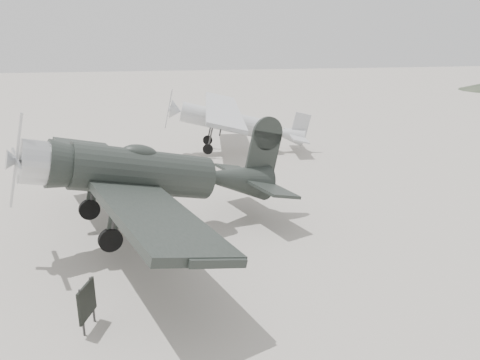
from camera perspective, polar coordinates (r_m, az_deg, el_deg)
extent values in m
plane|color=gray|center=(15.54, -0.88, -9.81)|extent=(160.00, 160.00, 0.00)
cylinder|color=black|center=(16.70, -11.75, 0.75)|extent=(5.21, 3.07, 1.58)
cone|color=black|center=(18.08, -0.47, 2.60)|extent=(3.25, 2.32, 1.47)
cylinder|color=#BABDC0|center=(16.09, -23.48, -1.03)|extent=(1.41, 1.65, 1.40)
cone|color=#BABDC0|center=(16.05, -25.86, -1.39)|extent=(0.57, 0.72, 0.63)
cube|color=#BABDC0|center=(16.05, -25.59, -1.35)|extent=(0.13, 0.21, 2.94)
ellipsoid|color=black|center=(16.46, -12.65, 2.97)|extent=(1.42, 1.12, 0.52)
cube|color=black|center=(16.62, -14.25, -0.95)|extent=(6.53, 13.60, 0.25)
cube|color=black|center=(18.50, 1.99, 3.12)|extent=(2.67, 4.89, 0.11)
cube|color=black|center=(18.37, 2.48, 6.08)|extent=(1.32, 0.53, 2.03)
cylinder|color=black|center=(15.71, -13.93, -8.12)|extent=(0.79, 0.41, 0.77)
cylinder|color=black|center=(18.44, -16.52, -4.40)|extent=(0.79, 0.41, 0.77)
cylinder|color=#333333|center=(15.40, -14.14, -5.58)|extent=(0.16, 0.16, 1.58)
cylinder|color=#333333|center=(18.18, -16.72, -2.18)|extent=(0.16, 0.16, 1.58)
cylinder|color=black|center=(18.79, 2.71, 1.62)|extent=(0.26, 0.16, 0.25)
cylinder|color=#B0B3B6|center=(28.67, -1.55, 7.16)|extent=(5.78, 1.85, 1.20)
cone|color=#B0B3B6|center=(29.08, 6.05, 7.22)|extent=(2.08, 1.31, 1.09)
cone|color=#B0B3B6|center=(28.71, -7.92, 7.01)|extent=(0.78, 1.20, 1.14)
cube|color=#B0B3B6|center=(28.74, -8.79, 6.99)|extent=(0.07, 0.16, 2.40)
cube|color=#B0B3B6|center=(28.54, -2.44, 8.48)|extent=(3.46, 12.17, 0.20)
cube|color=#B0B3B6|center=(29.17, 7.12, 7.32)|extent=(1.41, 3.80, 0.09)
cube|color=#B0B3B6|center=(29.08, 7.39, 8.70)|extent=(0.99, 0.20, 1.42)
cylinder|color=black|center=(27.83, -3.21, 3.32)|extent=(0.62, 0.22, 0.61)
cylinder|color=black|center=(30.16, -3.29, 4.44)|extent=(0.62, 0.22, 0.61)
cylinder|color=#333333|center=(27.68, -3.23, 4.57)|extent=(0.11, 0.11, 1.31)
cylinder|color=#333333|center=(30.03, -3.31, 5.60)|extent=(0.11, 0.11, 1.31)
cylinder|color=black|center=(29.29, 7.52, 6.59)|extent=(0.20, 0.10, 0.20)
cylinder|color=#333333|center=(12.42, -18.71, -15.09)|extent=(0.07, 0.07, 1.28)
cylinder|color=#333333|center=(12.86, -17.56, -13.75)|extent=(0.07, 0.07, 1.28)
cube|color=black|center=(12.56, -18.19, -13.83)|extent=(0.33, 0.86, 0.88)
cube|color=beige|center=(12.55, -18.35, -13.62)|extent=(0.22, 0.66, 0.18)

